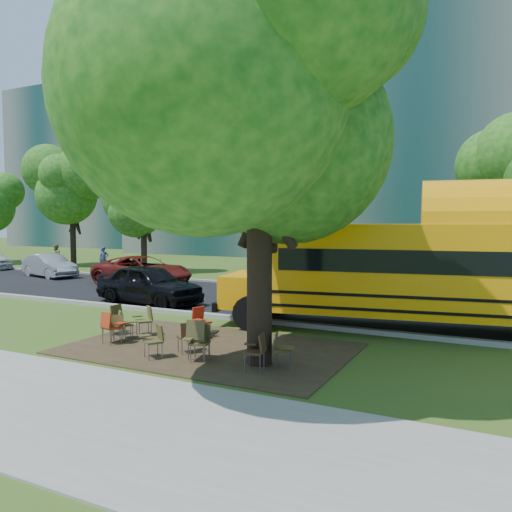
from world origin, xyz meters
The scene contains 30 objects.
ground centered at (0.00, 0.00, 0.00)m, with size 160.00×160.00×0.00m, color #3B581B.
sidewalk centered at (0.00, -5.00, 0.02)m, with size 60.00×4.00×0.04m, color gray.
dirt_patch centered at (1.00, -0.50, 0.01)m, with size 7.00×4.50×0.03m, color #382819.
asphalt_road centered at (0.00, 7.00, 0.02)m, with size 80.00×8.00×0.04m, color black.
kerb_near centered at (0.00, 3.00, 0.07)m, with size 80.00×0.25×0.14m, color gray.
kerb_far centered at (0.00, 11.10, 0.07)m, with size 80.00×0.25×0.14m, color gray.
building_main centered at (-8.00, 36.00, 11.00)m, with size 38.00×16.00×22.00m, color slate.
building_left centered at (-38.00, 40.00, 10.00)m, with size 26.00×14.00×20.00m, color slate.
bg_tree_0 centered at (-12.00, 13.00, 4.57)m, with size 5.20×5.20×7.18m.
bg_tree_1 centered at (-20.00, 15.00, 5.39)m, with size 6.00×6.00×8.40m.
bg_tree_2 centered at (-5.00, 16.00, 4.21)m, with size 4.80×4.80×6.62m.
main_tree centered at (2.76, -1.17, 5.90)m, with size 7.20×7.20×9.52m.
school_bus centered at (6.57, 3.98, 1.81)m, with size 13.03×4.64×3.12m.
chair_0 centered at (-1.49, -1.27, 0.53)m, with size 0.64×0.51×0.86m.
chair_1 centered at (-1.56, -0.68, 0.49)m, with size 0.68×0.54×0.79m.
chair_2 centered at (-1.45, -1.02, 0.48)m, with size 0.52×0.63×0.77m.
chair_3 centered at (0.37, -1.82, 0.50)m, with size 0.69×0.54×0.81m.
chair_4 centered at (1.38, -1.49, 0.60)m, with size 0.65×0.67×0.97m.
chair_5 centered at (1.42, -1.56, 0.53)m, with size 0.58×0.63×0.85m.
chair_6 centered at (2.96, -1.68, 0.52)m, with size 0.58×0.57×0.84m.
chair_7 centered at (3.29, -1.18, 0.48)m, with size 0.58×0.53×0.78m.
chair_8 centered at (-2.17, -0.40, 0.55)m, with size 0.52×0.59×0.88m.
chair_9 centered at (-1.32, -0.09, 0.52)m, with size 0.72×0.57×0.84m.
chair_10 centered at (0.17, 0.41, 0.52)m, with size 0.53×0.67×0.85m.
chair_11 centered at (0.81, -1.13, 0.49)m, with size 0.53×0.67×0.79m.
black_car centered at (-4.63, 4.23, 0.77)m, with size 1.83×4.55×1.55m, color black.
bg_car_silver centered at (-15.58, 9.03, 0.67)m, with size 1.42×4.07×1.34m, color #9B9CA0.
bg_car_red centered at (-8.69, 8.80, 0.73)m, with size 2.42×5.24×1.46m, color #5E1410.
pedestrian_a centered at (-14.81, 12.54, 0.81)m, with size 0.59×0.39×1.62m, color navy.
pedestrian_b centered at (-20.31, 13.71, 0.81)m, with size 0.79×0.61×1.62m, color olive.
Camera 1 is at (7.59, -11.01, 3.21)m, focal length 35.00 mm.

